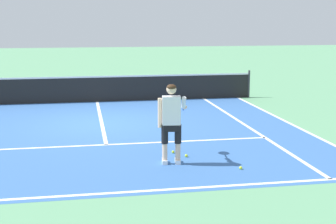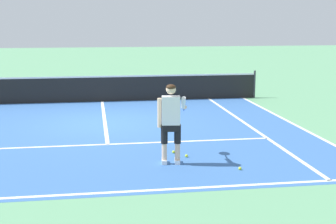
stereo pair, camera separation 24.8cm
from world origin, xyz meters
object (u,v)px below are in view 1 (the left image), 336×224
object	(u,v)px
tennis_ball_mid_court	(173,152)
tennis_player	(172,118)
tennis_ball_by_baseline	(186,156)
tennis_ball_near_feet	(241,168)

from	to	relation	value
tennis_ball_mid_court	tennis_player	bearing A→B (deg)	-103.13
tennis_player	tennis_ball_by_baseline	bearing A→B (deg)	44.83
tennis_ball_near_feet	tennis_ball_mid_court	xyz separation A→B (m)	(-1.14, 1.44, 0.00)
tennis_ball_by_baseline	tennis_ball_mid_court	distance (m)	0.43
tennis_ball_near_feet	tennis_player	bearing A→B (deg)	152.98
tennis_player	tennis_ball_near_feet	world-z (taller)	tennis_player
tennis_ball_by_baseline	tennis_ball_near_feet	bearing A→B (deg)	-50.03
tennis_ball_by_baseline	tennis_ball_mid_court	size ratio (longest dim) A/B	1.00
tennis_ball_near_feet	tennis_ball_by_baseline	size ratio (longest dim) A/B	1.00
tennis_player	tennis_ball_mid_court	xyz separation A→B (m)	(0.18, 0.77, -0.96)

